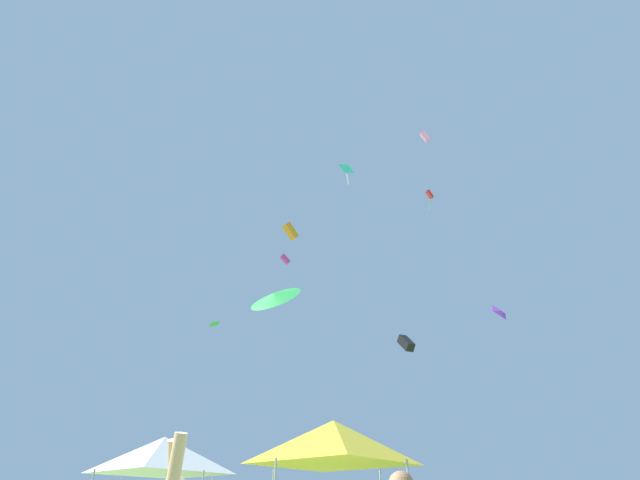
{
  "coord_description": "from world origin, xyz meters",
  "views": [
    {
      "loc": [
        0.54,
        -5.64,
        1.34
      ],
      "look_at": [
        2.71,
        16.31,
        13.93
      ],
      "focal_mm": 27.31,
      "sensor_mm": 36.0,
      "label": 1
    }
  ],
  "objects": [
    {
      "name": "kite_orange_box",
      "position": [
        1.2,
        18.03,
        15.4
      ],
      "size": [
        1.0,
        0.86,
        0.94
      ],
      "color": "orange"
    },
    {
      "name": "kite_pink_box",
      "position": [
        10.34,
        19.29,
        24.33
      ],
      "size": [
        0.72,
        0.52,
        0.87
      ],
      "color": "pink"
    },
    {
      "name": "kite_green_diamond",
      "position": [
        -3.26,
        24.36,
        12.05
      ],
      "size": [
        0.77,
        0.72,
        0.23
      ],
      "color": "green"
    },
    {
      "name": "canopy_tent_yellow",
      "position": [
        2.23,
        7.84,
        3.03
      ],
      "size": [
        3.34,
        3.34,
        3.57
      ],
      "color": "#9E9EA3",
      "rests_on": "ground"
    },
    {
      "name": "kite_magenta_box",
      "position": [
        1.08,
        24.14,
        16.77
      ],
      "size": [
        0.78,
        0.54,
        0.68
      ],
      "color": "#D6389E"
    },
    {
      "name": "canopy_tent_white",
      "position": [
        -2.77,
        11.49,
        3.05
      ],
      "size": [
        3.35,
        3.35,
        3.59
      ],
      "color": "#9E9EA3",
      "rests_on": "ground"
    },
    {
      "name": "kite_black_box",
      "position": [
        8.35,
        21.67,
        10.28
      ],
      "size": [
        0.83,
        1.33,
        1.2
      ],
      "color": "black"
    },
    {
      "name": "kite_red_box",
      "position": [
        13.23,
        27.43,
        25.27
      ],
      "size": [
        0.73,
        0.54,
        1.81
      ],
      "color": "red"
    },
    {
      "name": "kite_green_delta",
      "position": [
        0.52,
        6.41,
        6.46
      ],
      "size": [
        1.8,
        1.72,
        1.09
      ],
      "color": "green"
    },
    {
      "name": "kite_cyan_diamond",
      "position": [
        6.05,
        26.75,
        26.94
      ],
      "size": [
        1.2,
        0.95,
        2.25
      ],
      "color": "#2DB7CC"
    },
    {
      "name": "kite_purple_diamond",
      "position": [
        11.32,
        15.37,
        9.91
      ],
      "size": [
        0.74,
        0.71,
        0.75
      ],
      "color": "purple"
    }
  ]
}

